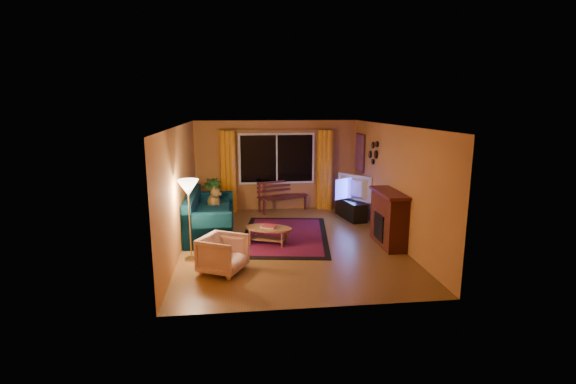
{
  "coord_description": "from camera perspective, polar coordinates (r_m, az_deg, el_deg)",
  "views": [
    {
      "loc": [
        -1.05,
        -8.54,
        2.91
      ],
      "look_at": [
        0.0,
        0.3,
        1.05
      ],
      "focal_mm": 26.0,
      "sensor_mm": 36.0,
      "label": 1
    }
  ],
  "objects": [
    {
      "name": "floor",
      "position": [
        9.08,
        0.23,
        -6.95
      ],
      "size": [
        4.5,
        6.0,
        0.02
      ],
      "primitive_type": "cube",
      "color": "brown",
      "rests_on": "ground"
    },
    {
      "name": "television",
      "position": [
        10.9,
        8.69,
        0.57
      ],
      "size": [
        0.74,
        1.04,
        0.65
      ],
      "primitive_type": "imported",
      "rotation": [
        0.0,
        0.0,
        2.14
      ],
      "color": "black",
      "rests_on": "tv_console"
    },
    {
      "name": "curtain_rod",
      "position": [
        11.5,
        -1.55,
        8.51
      ],
      "size": [
        3.2,
        0.03,
        0.03
      ],
      "primitive_type": "cylinder",
      "rotation": [
        0.0,
        1.57,
        0.0
      ],
      "color": "#BF8C3F",
      "rests_on": "wall_back"
    },
    {
      "name": "potted_plant",
      "position": [
        11.56,
        -10.36,
        -0.54
      ],
      "size": [
        0.65,
        0.65,
        0.96
      ],
      "primitive_type": "imported",
      "rotation": [
        0.0,
        0.0,
        -0.25
      ],
      "color": "#235B1E",
      "rests_on": "ground"
    },
    {
      "name": "curtain_right",
      "position": [
        11.8,
        5.04,
        3.03
      ],
      "size": [
        0.36,
        0.36,
        2.24
      ],
      "primitive_type": "cylinder",
      "color": "orange",
      "rests_on": "ground"
    },
    {
      "name": "fireplace",
      "position": [
        9.02,
        13.61,
        -3.7
      ],
      "size": [
        0.4,
        1.2,
        1.1
      ],
      "primitive_type": "cube",
      "color": "maroon",
      "rests_on": "ground"
    },
    {
      "name": "window",
      "position": [
        11.62,
        -1.55,
        4.58
      ],
      "size": [
        2.0,
        0.02,
        1.3
      ],
      "primitive_type": "cube",
      "color": "black",
      "rests_on": "wall_back"
    },
    {
      "name": "curtain_left",
      "position": [
        11.56,
        -8.19,
        2.77
      ],
      "size": [
        0.36,
        0.36,
        2.24
      ],
      "primitive_type": "cylinder",
      "color": "orange",
      "rests_on": "ground"
    },
    {
      "name": "ceiling",
      "position": [
        8.61,
        0.24,
        9.15
      ],
      "size": [
        4.5,
        6.0,
        0.02
      ],
      "primitive_type": "cube",
      "color": "white",
      "rests_on": "ground"
    },
    {
      "name": "sofa",
      "position": [
        9.73,
        -10.56,
        -2.9
      ],
      "size": [
        1.0,
        2.34,
        0.95
      ],
      "primitive_type": "cube",
      "rotation": [
        0.0,
        0.0,
        0.0
      ],
      "color": "black",
      "rests_on": "ground"
    },
    {
      "name": "rug",
      "position": [
        9.5,
        -0.41,
        -5.97
      ],
      "size": [
        2.32,
        3.25,
        0.02
      ],
      "primitive_type": "cube",
      "rotation": [
        0.0,
        0.0,
        -0.15
      ],
      "color": "maroon",
      "rests_on": "ground"
    },
    {
      "name": "bench",
      "position": [
        11.66,
        -0.73,
        -1.58
      ],
      "size": [
        1.46,
        0.89,
        0.42
      ],
      "primitive_type": "cube",
      "rotation": [
        0.0,
        0.0,
        0.37
      ],
      "color": "#471815",
      "rests_on": "ground"
    },
    {
      "name": "painting",
      "position": [
        11.53,
        9.78,
        5.36
      ],
      "size": [
        0.04,
        0.76,
        0.96
      ],
      "primitive_type": "cube",
      "color": "#DB472A",
      "rests_on": "wall_right"
    },
    {
      "name": "coffee_table",
      "position": [
        8.91,
        -2.69,
        -6.0
      ],
      "size": [
        1.33,
        1.33,
        0.37
      ],
      "primitive_type": "cylinder",
      "rotation": [
        0.0,
        0.0,
        -0.38
      ],
      "color": "#98663D",
      "rests_on": "ground"
    },
    {
      "name": "tv_console",
      "position": [
        11.03,
        8.6,
        -2.33
      ],
      "size": [
        0.58,
        1.21,
        0.48
      ],
      "primitive_type": "cube",
      "rotation": [
        0.0,
        0.0,
        0.17
      ],
      "color": "black",
      "rests_on": "ground"
    },
    {
      "name": "armchair",
      "position": [
        7.51,
        -8.9,
        -8.14
      ],
      "size": [
        0.92,
        0.94,
        0.73
      ],
      "primitive_type": "imported",
      "rotation": [
        0.0,
        0.0,
        1.09
      ],
      "color": "beige",
      "rests_on": "ground"
    },
    {
      "name": "wall_left",
      "position": [
        8.78,
        -14.57,
        0.52
      ],
      "size": [
        0.02,
        6.0,
        2.5
      ],
      "primitive_type": "cube",
      "color": "#C47F3B",
      "rests_on": "ground"
    },
    {
      "name": "mirror_cluster",
      "position": [
        10.42,
        11.54,
        5.45
      ],
      "size": [
        0.06,
        0.6,
        0.56
      ],
      "primitive_type": null,
      "color": "black",
      "rests_on": "wall_right"
    },
    {
      "name": "dog",
      "position": [
        10.19,
        -10.14,
        -0.98
      ],
      "size": [
        0.31,
        0.41,
        0.44
      ],
      "primitive_type": null,
      "rotation": [
        0.0,
        0.0,
        -0.03
      ],
      "color": "olive",
      "rests_on": "sofa"
    },
    {
      "name": "wall_right",
      "position": [
        9.3,
        14.18,
        1.17
      ],
      "size": [
        0.02,
        6.0,
        2.5
      ],
      "primitive_type": "cube",
      "color": "#C47F3B",
      "rests_on": "ground"
    },
    {
      "name": "floor_lamp",
      "position": [
        8.09,
        -13.3,
        -3.77
      ],
      "size": [
        0.28,
        0.28,
        1.56
      ],
      "primitive_type": "cylinder",
      "rotation": [
        0.0,
        0.0,
        -0.06
      ],
      "color": "#BF8C3F",
      "rests_on": "ground"
    },
    {
      "name": "wall_back",
      "position": [
        11.71,
        -1.57,
        3.65
      ],
      "size": [
        4.5,
        0.02,
        2.5
      ],
      "primitive_type": "cube",
      "color": "#C47F3B",
      "rests_on": "ground"
    }
  ]
}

